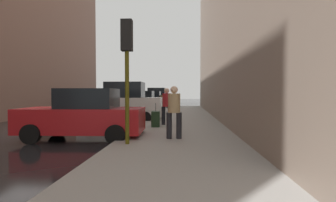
# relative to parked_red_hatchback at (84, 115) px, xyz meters

# --- Properties ---
(ground_plane) EXTENTS (120.00, 120.00, 0.00)m
(ground_plane) POSITION_rel_parked_red_hatchback_xyz_m (-2.65, 0.78, -0.85)
(ground_plane) COLOR black
(sidewalk) EXTENTS (4.00, 40.00, 0.15)m
(sidewalk) POSITION_rel_parked_red_hatchback_xyz_m (3.35, 0.78, -0.77)
(sidewalk) COLOR gray
(sidewalk) RESTS_ON ground_plane
(parked_red_hatchback) EXTENTS (4.25, 2.16, 1.79)m
(parked_red_hatchback) POSITION_rel_parked_red_hatchback_xyz_m (0.00, 0.00, 0.00)
(parked_red_hatchback) COLOR #B2191E
(parked_red_hatchback) RESTS_ON ground_plane
(parked_white_van) EXTENTS (4.60, 2.06, 2.25)m
(parked_white_van) POSITION_rel_parked_red_hatchback_xyz_m (-0.00, 5.78, 0.18)
(parked_white_van) COLOR silver
(parked_white_van) RESTS_ON ground_plane
(parked_silver_sedan) EXTENTS (4.23, 2.11, 1.79)m
(parked_silver_sedan) POSITION_rel_parked_red_hatchback_xyz_m (0.00, 11.38, 0.00)
(parked_silver_sedan) COLOR #B7BABF
(parked_silver_sedan) RESTS_ON ground_plane
(parked_gray_coupe) EXTENTS (4.21, 2.07, 1.79)m
(parked_gray_coupe) POSITION_rel_parked_red_hatchback_xyz_m (0.00, 17.49, 0.00)
(parked_gray_coupe) COLOR slate
(parked_gray_coupe) RESTS_ON ground_plane
(parked_bronze_suv) EXTENTS (4.63, 2.12, 2.25)m
(parked_bronze_suv) POSITION_rel_parked_red_hatchback_xyz_m (-0.00, 23.21, 0.18)
(parked_bronze_suv) COLOR brown
(parked_bronze_suv) RESTS_ON ground_plane
(parked_blue_sedan) EXTENTS (4.24, 2.13, 1.79)m
(parked_blue_sedan) POSITION_rel_parked_red_hatchback_xyz_m (0.00, 29.16, 0.00)
(parked_blue_sedan) COLOR navy
(parked_blue_sedan) RESTS_ON ground_plane
(fire_hydrant) EXTENTS (0.42, 0.22, 0.70)m
(fire_hydrant) POSITION_rel_parked_red_hatchback_xyz_m (1.80, 6.72, -0.35)
(fire_hydrant) COLOR red
(fire_hydrant) RESTS_ON sidewalk
(traffic_light) EXTENTS (0.32, 0.32, 3.60)m
(traffic_light) POSITION_rel_parked_red_hatchback_xyz_m (1.85, -1.47, 1.91)
(traffic_light) COLOR #514C0F
(traffic_light) RESTS_ON sidewalk
(pedestrian_in_red_jacket) EXTENTS (0.53, 0.49, 1.71)m
(pedestrian_in_red_jacket) POSITION_rel_parked_red_hatchback_xyz_m (2.70, 3.16, 0.26)
(pedestrian_in_red_jacket) COLOR black
(pedestrian_in_red_jacket) RESTS_ON sidewalk
(pedestrian_in_tan_coat) EXTENTS (0.51, 0.42, 1.71)m
(pedestrian_in_tan_coat) POSITION_rel_parked_red_hatchback_xyz_m (3.18, -0.52, 0.26)
(pedestrian_in_tan_coat) COLOR black
(pedestrian_in_tan_coat) RESTS_ON sidewalk
(rolling_suitcase) EXTENTS (0.39, 0.58, 1.04)m
(rolling_suitcase) POSITION_rel_parked_red_hatchback_xyz_m (2.26, 2.47, -0.36)
(rolling_suitcase) COLOR black
(rolling_suitcase) RESTS_ON sidewalk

